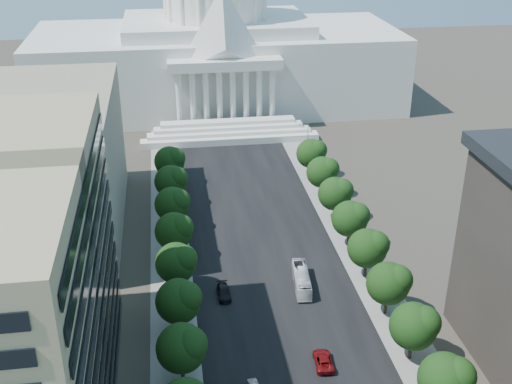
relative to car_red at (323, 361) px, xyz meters
name	(u,v)px	position (x,y,z in m)	size (l,w,h in m)	color
road_asphalt	(259,237)	(-3.97, 41.67, -0.82)	(30.00, 260.00, 0.01)	black
sidewalk_left	(170,243)	(-22.97, 41.67, -0.82)	(8.00, 260.00, 0.02)	gray
sidewalk_right	(345,231)	(15.03, 41.67, -0.82)	(8.00, 260.00, 0.02)	gray
capitol	(217,45)	(-3.97, 136.56, 19.19)	(120.00, 56.00, 73.00)	white
office_block_left_far	(25,167)	(-51.97, 51.67, 14.18)	(38.00, 52.00, 30.00)	gray
tree_l_d	(183,347)	(-21.63, -0.52, 5.63)	(7.79, 7.60, 9.97)	#33261C
tree_l_e	(180,300)	(-21.63, 11.48, 5.63)	(7.79, 7.60, 9.97)	#33261C
tree_l_f	(178,262)	(-21.63, 23.48, 5.63)	(7.79, 7.60, 9.97)	#33261C
tree_l_g	(176,230)	(-21.63, 35.48, 5.63)	(7.79, 7.60, 9.97)	#33261C
tree_l_h	(174,203)	(-21.63, 47.48, 5.63)	(7.79, 7.60, 9.97)	#33261C
tree_l_i	(172,180)	(-21.63, 59.48, 5.63)	(7.79, 7.60, 9.97)	#33261C
tree_l_j	(171,161)	(-21.63, 71.48, 5.63)	(7.79, 7.60, 9.97)	#33261C
tree_r_c	(448,378)	(14.37, -12.52, 5.63)	(7.79, 7.60, 9.97)	#33261C
tree_r_d	(416,325)	(14.37, -0.52, 5.63)	(7.79, 7.60, 9.97)	#33261C
tree_r_e	(390,283)	(14.37, 11.48, 5.63)	(7.79, 7.60, 9.97)	#33261C
tree_r_f	(369,247)	(14.37, 23.48, 5.63)	(7.79, 7.60, 9.97)	#33261C
tree_r_g	(352,218)	(14.37, 35.48, 5.63)	(7.79, 7.60, 9.97)	#33261C
tree_r_h	(337,193)	(14.37, 47.48, 5.63)	(7.79, 7.60, 9.97)	#33261C
tree_r_i	(324,171)	(14.37, 59.48, 5.63)	(7.79, 7.60, 9.97)	#33261C
tree_r_j	(312,153)	(14.37, 71.48, 5.63)	(7.79, 7.60, 9.97)	#33261C
streetlight_c	(398,284)	(15.94, 11.67, 5.00)	(2.61, 0.44, 9.00)	gray
streetlight_d	(357,217)	(15.94, 36.67, 5.00)	(2.61, 0.44, 9.00)	gray
streetlight_e	(328,170)	(15.94, 61.67, 5.00)	(2.61, 0.44, 9.00)	gray
streetlight_f	(306,134)	(15.94, 86.67, 5.00)	(2.61, 0.44, 9.00)	gray
car_red	(323,361)	(0.00, 0.00, 0.00)	(2.73, 5.92, 1.65)	maroon
car_dark_b	(224,293)	(-13.62, 20.80, 0.00)	(2.31, 5.68, 1.65)	black
city_bus	(302,279)	(1.14, 21.90, 0.76)	(2.66, 11.38, 3.17)	silver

